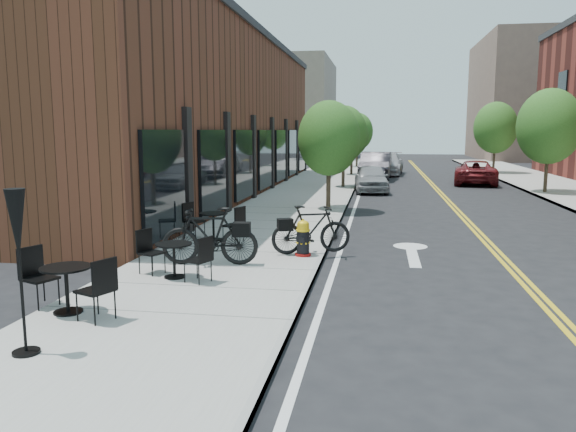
{
  "coord_description": "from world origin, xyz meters",
  "views": [
    {
      "loc": [
        1.2,
        -10.85,
        2.88
      ],
      "look_at": [
        -0.79,
        1.3,
        1.0
      ],
      "focal_mm": 35.0,
      "sensor_mm": 36.0,
      "label": 1
    }
  ],
  "objects_px": {
    "bistro_set_c": "(213,222)",
    "parked_car_a": "(371,178)",
    "parked_car_c": "(386,164)",
    "parked_car_far": "(476,172)",
    "bicycle_right": "(311,229)",
    "bistro_set_b": "(174,255)",
    "parked_car_b": "(376,166)",
    "fire_hydrant": "(303,238)",
    "patio_umbrella": "(18,237)",
    "bicycle_left": "(210,236)",
    "bistro_set_a": "(67,283)"
  },
  "relations": [
    {
      "from": "bicycle_left",
      "to": "bistro_set_a",
      "type": "xyz_separation_m",
      "value": [
        -1.22,
        -3.35,
        -0.13
      ]
    },
    {
      "from": "parked_car_c",
      "to": "parked_car_far",
      "type": "height_order",
      "value": "parked_car_c"
    },
    {
      "from": "parked_car_c",
      "to": "parked_car_b",
      "type": "bearing_deg",
      "value": -94.4
    },
    {
      "from": "patio_umbrella",
      "to": "fire_hydrant",
      "type": "bearing_deg",
      "value": 66.26
    },
    {
      "from": "parked_car_a",
      "to": "bistro_set_a",
      "type": "bearing_deg",
      "value": -106.56
    },
    {
      "from": "bicycle_left",
      "to": "bicycle_right",
      "type": "relative_size",
      "value": 1.09
    },
    {
      "from": "parked_car_b",
      "to": "parked_car_far",
      "type": "xyz_separation_m",
      "value": [
        5.36,
        -2.08,
        -0.16
      ]
    },
    {
      "from": "bistro_set_c",
      "to": "parked_car_b",
      "type": "distance_m",
      "value": 20.47
    },
    {
      "from": "parked_car_a",
      "to": "bistro_set_b",
      "type": "bearing_deg",
      "value": -105.39
    },
    {
      "from": "bicycle_left",
      "to": "patio_umbrella",
      "type": "xyz_separation_m",
      "value": [
        -0.88,
        -4.91,
        0.88
      ]
    },
    {
      "from": "bistro_set_b",
      "to": "patio_umbrella",
      "type": "height_order",
      "value": "patio_umbrella"
    },
    {
      "from": "bistro_set_a",
      "to": "patio_umbrella",
      "type": "height_order",
      "value": "patio_umbrella"
    },
    {
      "from": "fire_hydrant",
      "to": "parked_car_a",
      "type": "relative_size",
      "value": 0.22
    },
    {
      "from": "parked_car_a",
      "to": "parked_car_b",
      "type": "xyz_separation_m",
      "value": [
        0.14,
        6.9,
        0.16
      ]
    },
    {
      "from": "bicycle_left",
      "to": "parked_car_b",
      "type": "height_order",
      "value": "parked_car_b"
    },
    {
      "from": "bistro_set_a",
      "to": "parked_car_far",
      "type": "distance_m",
      "value": 25.84
    },
    {
      "from": "bistro_set_c",
      "to": "patio_umbrella",
      "type": "distance_m",
      "value": 7.54
    },
    {
      "from": "bicycle_left",
      "to": "bicycle_right",
      "type": "bearing_deg",
      "value": 118.8
    },
    {
      "from": "parked_car_a",
      "to": "fire_hydrant",
      "type": "bearing_deg",
      "value": -98.88
    },
    {
      "from": "bistro_set_a",
      "to": "parked_car_a",
      "type": "bearing_deg",
      "value": 99.25
    },
    {
      "from": "bicycle_right",
      "to": "parked_car_b",
      "type": "relative_size",
      "value": 0.38
    },
    {
      "from": "bistro_set_b",
      "to": "parked_car_far",
      "type": "distance_m",
      "value": 23.43
    },
    {
      "from": "parked_car_c",
      "to": "parked_car_far",
      "type": "bearing_deg",
      "value": -46.31
    },
    {
      "from": "bistro_set_b",
      "to": "parked_car_c",
      "type": "distance_m",
      "value": 27.93
    },
    {
      "from": "bicycle_right",
      "to": "parked_car_far",
      "type": "distance_m",
      "value": 20.25
    },
    {
      "from": "bicycle_right",
      "to": "bistro_set_b",
      "type": "distance_m",
      "value": 3.42
    },
    {
      "from": "patio_umbrella",
      "to": "parked_car_far",
      "type": "height_order",
      "value": "patio_umbrella"
    },
    {
      "from": "patio_umbrella",
      "to": "parked_car_a",
      "type": "xyz_separation_m",
      "value": [
        3.92,
        20.66,
        -0.96
      ]
    },
    {
      "from": "bistro_set_b",
      "to": "bistro_set_c",
      "type": "relative_size",
      "value": 0.94
    },
    {
      "from": "bicycle_right",
      "to": "bistro_set_c",
      "type": "bearing_deg",
      "value": 44.32
    },
    {
      "from": "parked_car_far",
      "to": "parked_car_a",
      "type": "bearing_deg",
      "value": 49.0
    },
    {
      "from": "parked_car_b",
      "to": "parked_car_c",
      "type": "relative_size",
      "value": 0.98
    },
    {
      "from": "patio_umbrella",
      "to": "parked_car_c",
      "type": "relative_size",
      "value": 0.41
    },
    {
      "from": "parked_car_far",
      "to": "parked_car_b",
      "type": "bearing_deg",
      "value": -13.47
    },
    {
      "from": "bistro_set_b",
      "to": "bicycle_left",
      "type": "bearing_deg",
      "value": 94.87
    },
    {
      "from": "bicycle_left",
      "to": "parked_car_c",
      "type": "height_order",
      "value": "parked_car_c"
    },
    {
      "from": "bistro_set_c",
      "to": "parked_car_a",
      "type": "height_order",
      "value": "parked_car_a"
    },
    {
      "from": "patio_umbrella",
      "to": "parked_car_far",
      "type": "relative_size",
      "value": 0.44
    },
    {
      "from": "bistro_set_c",
      "to": "parked_car_c",
      "type": "relative_size",
      "value": 0.34
    },
    {
      "from": "bicycle_right",
      "to": "bistro_set_b",
      "type": "bearing_deg",
      "value": 115.25
    },
    {
      "from": "fire_hydrant",
      "to": "parked_car_a",
      "type": "height_order",
      "value": "parked_car_a"
    },
    {
      "from": "fire_hydrant",
      "to": "bicycle_left",
      "type": "bearing_deg",
      "value": -139.22
    },
    {
      "from": "bistro_set_c",
      "to": "fire_hydrant",
      "type": "bearing_deg",
      "value": -7.73
    },
    {
      "from": "bistro_set_c",
      "to": "parked_car_c",
      "type": "distance_m",
      "value": 24.38
    },
    {
      "from": "parked_car_a",
      "to": "bistro_set_c",
      "type": "bearing_deg",
      "value": -109.79
    },
    {
      "from": "bistro_set_b",
      "to": "parked_car_far",
      "type": "xyz_separation_m",
      "value": [
        8.9,
        21.67,
        0.1
      ]
    },
    {
      "from": "bistro_set_b",
      "to": "patio_umbrella",
      "type": "xyz_separation_m",
      "value": [
        -0.52,
        -3.8,
        1.06
      ]
    },
    {
      "from": "fire_hydrant",
      "to": "parked_car_b",
      "type": "xyz_separation_m",
      "value": [
        1.39,
        21.5,
        0.3
      ]
    },
    {
      "from": "bistro_set_c",
      "to": "patio_umbrella",
      "type": "height_order",
      "value": "patio_umbrella"
    },
    {
      "from": "parked_car_c",
      "to": "fire_hydrant",
      "type": "bearing_deg",
      "value": -89.3
    }
  ]
}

